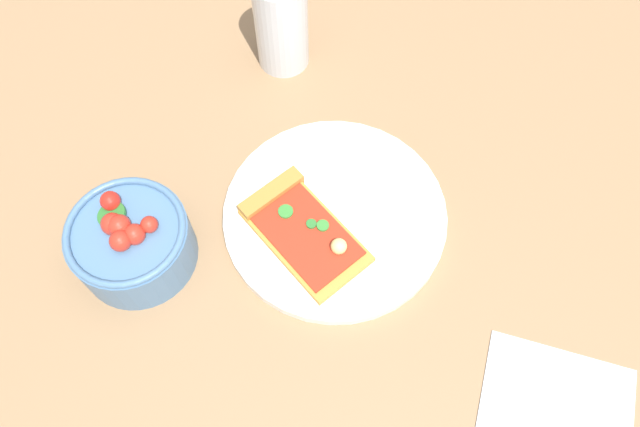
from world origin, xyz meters
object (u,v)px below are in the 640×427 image
plate (334,218)px  soda_glass (282,26)px  paper_napkin (556,419)px  salad_bowl (132,242)px  pizza_slice_main (300,228)px

plate → soda_glass: soda_glass is taller
paper_napkin → plate: bearing=-30.6°
plate → paper_napkin: (-0.28, 0.16, -0.01)m
plate → salad_bowl: salad_bowl is taller
soda_glass → pizza_slice_main: bearing=110.6°
plate → pizza_slice_main: (0.03, 0.03, 0.01)m
soda_glass → salad_bowl: bearing=76.7°
salad_bowl → paper_napkin: 0.49m
salad_bowl → soda_glass: size_ratio=0.99×
pizza_slice_main → soda_glass: size_ratio=1.25×
paper_napkin → pizza_slice_main: bearing=-23.3°
pizza_slice_main → paper_napkin: size_ratio=1.10×
plate → paper_napkin: plate is taller
paper_napkin → salad_bowl: bearing=-7.2°
plate → soda_glass: (0.13, -0.23, 0.06)m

